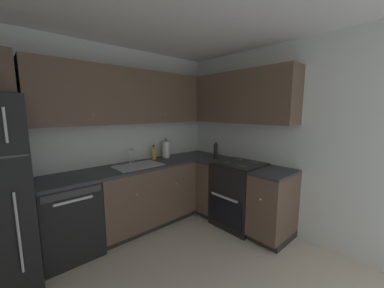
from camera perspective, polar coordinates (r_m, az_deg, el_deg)
wall_back at (r=3.23m, az=-21.77°, el=0.99°), size 3.55×0.05×2.48m
wall_right at (r=3.21m, az=21.31°, el=0.98°), size 0.05×3.24×2.48m
dishwasher at (r=2.99m, az=-29.18°, el=-16.27°), size 0.60×0.63×0.86m
lower_cabinets_back at (r=3.32m, az=-11.79°, el=-12.79°), size 1.38×0.62×0.86m
countertop_back at (r=3.18m, az=-12.05°, el=-5.36°), size 2.59×0.60×0.03m
lower_cabinets_right at (r=3.26m, az=13.91°, el=-13.27°), size 0.62×1.31×0.86m
countertop_right at (r=3.12m, az=14.17°, el=-5.71°), size 0.60×1.31×0.03m
oven_range at (r=3.34m, az=12.10°, el=-12.29°), size 0.68×0.62×1.04m
upper_cabinets_back at (r=3.15m, az=-16.47°, el=11.52°), size 2.27×0.34×0.71m
upper_cabinets_right at (r=3.38m, az=10.48°, el=11.50°), size 0.32×1.86×0.71m
sink at (r=3.11m, az=-13.62°, el=-6.18°), size 0.61×0.40×0.10m
faucet at (r=3.26m, az=-15.40°, el=-2.55°), size 0.07×0.16×0.21m
soap_bottle at (r=3.45m, az=-9.72°, el=-2.25°), size 0.06×0.06×0.22m
paper_towel_roll at (r=3.54m, az=-6.69°, el=-1.39°), size 0.11×0.11×0.32m
oil_bottle at (r=3.44m, az=6.10°, el=-1.84°), size 0.06×0.06×0.26m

